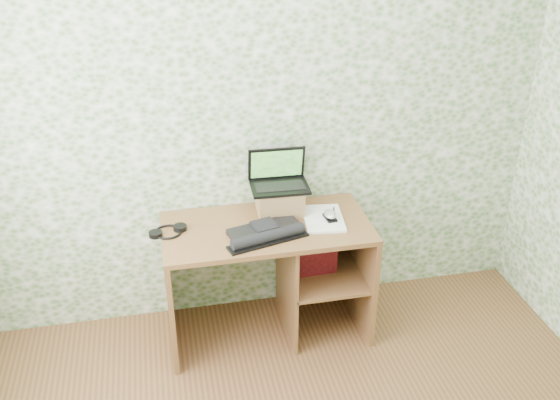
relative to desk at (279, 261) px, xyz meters
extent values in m
plane|color=white|center=(-0.08, 0.28, 0.82)|extent=(3.50, 0.00, 3.50)
cube|color=brown|center=(-0.08, -0.03, 0.25)|extent=(1.20, 0.60, 0.03)
cube|color=brown|center=(-0.66, -0.03, -0.12)|extent=(0.03, 0.60, 0.72)
cube|color=brown|center=(0.51, -0.03, -0.12)|extent=(0.03, 0.60, 0.72)
cube|color=brown|center=(0.04, -0.03, -0.12)|extent=(0.02, 0.56, 0.72)
cube|color=brown|center=(0.27, -0.03, -0.10)|extent=(0.46, 0.56, 0.02)
cube|color=brown|center=(0.28, 0.26, -0.12)|extent=(0.48, 0.02, 0.72)
cube|color=olive|center=(0.03, 0.12, 0.35)|extent=(0.27, 0.23, 0.16)
cube|color=black|center=(0.03, 0.12, 0.44)|extent=(0.35, 0.24, 0.02)
cube|color=black|center=(0.03, 0.11, 0.45)|extent=(0.29, 0.14, 0.00)
cube|color=black|center=(0.03, 0.21, 0.55)|extent=(0.34, 0.07, 0.21)
cube|color=#1E5819|center=(0.03, 0.20, 0.55)|extent=(0.31, 0.05, 0.18)
cube|color=black|center=(-0.10, -0.09, 0.29)|extent=(0.44, 0.25, 0.03)
cube|color=black|center=(-0.10, -0.09, 0.29)|extent=(0.16, 0.16, 0.05)
cylinder|color=black|center=(-0.10, -0.20, 0.30)|extent=(0.43, 0.17, 0.07)
cube|color=black|center=(-0.10, -0.20, 0.27)|extent=(0.48, 0.21, 0.01)
torus|color=black|center=(-0.64, 0.01, 0.28)|extent=(0.20, 0.20, 0.01)
cylinder|color=black|center=(-0.71, -0.01, 0.28)|extent=(0.08, 0.08, 0.03)
cylinder|color=black|center=(-0.57, 0.03, 0.28)|extent=(0.08, 0.08, 0.03)
cube|color=white|center=(0.26, -0.03, 0.28)|extent=(0.26, 0.35, 0.01)
ellipsoid|color=silver|center=(0.30, -0.05, 0.30)|extent=(0.08, 0.12, 0.04)
cylinder|color=black|center=(0.33, 0.00, 0.29)|extent=(0.04, 0.13, 0.01)
cube|color=maroon|center=(0.21, -0.03, 0.07)|extent=(0.27, 0.10, 0.32)
camera|label=1|loc=(-0.64, -3.08, 2.08)|focal=40.00mm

